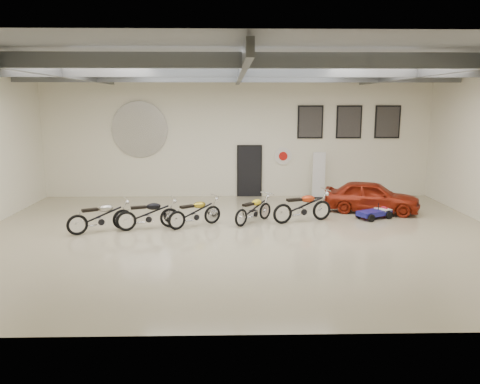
{
  "coord_description": "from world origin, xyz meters",
  "views": [
    {
      "loc": [
        -0.33,
        -13.37,
        3.92
      ],
      "look_at": [
        0.0,
        1.2,
        1.1
      ],
      "focal_mm": 35.0,
      "sensor_mm": 36.0,
      "label": 1
    }
  ],
  "objects_px": {
    "motorcycle_gold": "(195,212)",
    "motorcycle_yellow": "(253,209)",
    "banner_stand": "(319,175)",
    "go_kart": "(377,211)",
    "vintage_car": "(371,197)",
    "motorcycle_silver": "(100,216)",
    "motorcycle_red": "(303,206)",
    "motorcycle_black": "(148,214)"
  },
  "relations": [
    {
      "from": "banner_stand",
      "to": "motorcycle_gold",
      "type": "xyz_separation_m",
      "value": [
        -4.77,
        -4.4,
        -0.47
      ]
    },
    {
      "from": "motorcycle_gold",
      "to": "motorcycle_yellow",
      "type": "distance_m",
      "value": 1.94
    },
    {
      "from": "banner_stand",
      "to": "vintage_car",
      "type": "xyz_separation_m",
      "value": [
        1.44,
        -2.51,
        -0.38
      ]
    },
    {
      "from": "banner_stand",
      "to": "motorcycle_gold",
      "type": "relative_size",
      "value": 1.02
    },
    {
      "from": "motorcycle_gold",
      "to": "vintage_car",
      "type": "distance_m",
      "value": 6.49
    },
    {
      "from": "go_kart",
      "to": "vintage_car",
      "type": "xyz_separation_m",
      "value": [
        0.07,
        0.92,
        0.3
      ]
    },
    {
      "from": "banner_stand",
      "to": "motorcycle_black",
      "type": "relative_size",
      "value": 0.99
    },
    {
      "from": "motorcycle_black",
      "to": "motorcycle_gold",
      "type": "distance_m",
      "value": 1.46
    },
    {
      "from": "motorcycle_gold",
      "to": "vintage_car",
      "type": "relative_size",
      "value": 0.55
    },
    {
      "from": "motorcycle_gold",
      "to": "go_kart",
      "type": "relative_size",
      "value": 1.25
    },
    {
      "from": "vintage_car",
      "to": "motorcycle_yellow",
      "type": "bearing_deg",
      "value": 126.05
    },
    {
      "from": "vintage_car",
      "to": "go_kart",
      "type": "bearing_deg",
      "value": -166.57
    },
    {
      "from": "banner_stand",
      "to": "motorcycle_red",
      "type": "distance_m",
      "value": 4.1
    },
    {
      "from": "motorcycle_silver",
      "to": "motorcycle_yellow",
      "type": "height_order",
      "value": "motorcycle_silver"
    },
    {
      "from": "go_kart",
      "to": "vintage_car",
      "type": "distance_m",
      "value": 0.97
    },
    {
      "from": "banner_stand",
      "to": "motorcycle_silver",
      "type": "height_order",
      "value": "banner_stand"
    },
    {
      "from": "banner_stand",
      "to": "motorcycle_red",
      "type": "relative_size",
      "value": 0.92
    },
    {
      "from": "motorcycle_silver",
      "to": "go_kart",
      "type": "relative_size",
      "value": 1.32
    },
    {
      "from": "motorcycle_yellow",
      "to": "vintage_car",
      "type": "bearing_deg",
      "value": -29.37
    },
    {
      "from": "banner_stand",
      "to": "motorcycle_black",
      "type": "distance_m",
      "value": 7.77
    },
    {
      "from": "vintage_car",
      "to": "banner_stand",
      "type": "bearing_deg",
      "value": 47.35
    },
    {
      "from": "motorcycle_silver",
      "to": "motorcycle_black",
      "type": "distance_m",
      "value": 1.43
    },
    {
      "from": "motorcycle_yellow",
      "to": "go_kart",
      "type": "distance_m",
      "value": 4.29
    },
    {
      "from": "motorcycle_black",
      "to": "motorcycle_gold",
      "type": "relative_size",
      "value": 1.04
    },
    {
      "from": "motorcycle_silver",
      "to": "motorcycle_yellow",
      "type": "distance_m",
      "value": 4.83
    },
    {
      "from": "banner_stand",
      "to": "go_kart",
      "type": "distance_m",
      "value": 3.76
    },
    {
      "from": "motorcycle_black",
      "to": "motorcycle_red",
      "type": "distance_m",
      "value": 5.01
    },
    {
      "from": "motorcycle_gold",
      "to": "vintage_car",
      "type": "height_order",
      "value": "vintage_car"
    },
    {
      "from": "motorcycle_gold",
      "to": "go_kart",
      "type": "distance_m",
      "value": 6.22
    },
    {
      "from": "motorcycle_silver",
      "to": "motorcycle_yellow",
      "type": "relative_size",
      "value": 1.1
    },
    {
      "from": "motorcycle_yellow",
      "to": "vintage_car",
      "type": "relative_size",
      "value": 0.53
    },
    {
      "from": "banner_stand",
      "to": "motorcycle_yellow",
      "type": "bearing_deg",
      "value": -126.4
    },
    {
      "from": "banner_stand",
      "to": "motorcycle_silver",
      "type": "bearing_deg",
      "value": -147.15
    },
    {
      "from": "banner_stand",
      "to": "motorcycle_black",
      "type": "height_order",
      "value": "banner_stand"
    },
    {
      "from": "motorcycle_yellow",
      "to": "vintage_car",
      "type": "height_order",
      "value": "vintage_car"
    },
    {
      "from": "banner_stand",
      "to": "motorcycle_black",
      "type": "bearing_deg",
      "value": -143.43
    },
    {
      "from": "banner_stand",
      "to": "vintage_car",
      "type": "height_order",
      "value": "banner_stand"
    },
    {
      "from": "banner_stand",
      "to": "go_kart",
      "type": "height_order",
      "value": "banner_stand"
    },
    {
      "from": "motorcycle_gold",
      "to": "motorcycle_yellow",
      "type": "bearing_deg",
      "value": -20.61
    },
    {
      "from": "motorcycle_red",
      "to": "motorcycle_yellow",
      "type": "bearing_deg",
      "value": 163.58
    },
    {
      "from": "motorcycle_silver",
      "to": "motorcycle_red",
      "type": "bearing_deg",
      "value": -19.07
    },
    {
      "from": "motorcycle_red",
      "to": "go_kart",
      "type": "xyz_separation_m",
      "value": [
        2.63,
        0.45,
        -0.27
      ]
    }
  ]
}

